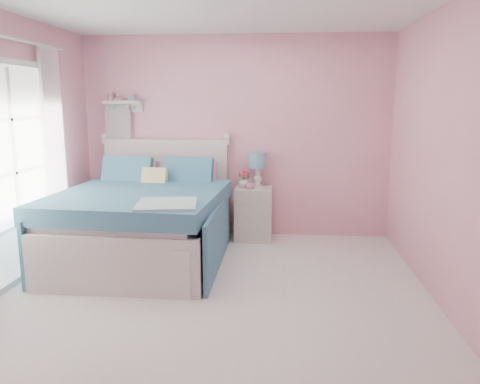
# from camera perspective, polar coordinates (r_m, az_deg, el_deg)

# --- Properties ---
(floor) EXTENTS (4.50, 4.50, 0.00)m
(floor) POSITION_cam_1_polar(r_m,az_deg,el_deg) (4.28, -3.53, -13.29)
(floor) COLOR silver
(floor) RESTS_ON ground
(room_shell) EXTENTS (4.50, 4.50, 4.50)m
(room_shell) POSITION_cam_1_polar(r_m,az_deg,el_deg) (3.91, -3.81, 8.38)
(room_shell) COLOR pink
(room_shell) RESTS_ON floor
(bed) EXTENTS (1.83, 2.24, 1.27)m
(bed) POSITION_cam_1_polar(r_m,az_deg,el_deg) (5.41, -11.49, -3.59)
(bed) COLOR silver
(bed) RESTS_ON floor
(nightstand) EXTENTS (0.47, 0.46, 0.68)m
(nightstand) POSITION_cam_1_polar(r_m,az_deg,el_deg) (6.04, 1.66, -2.62)
(nightstand) COLOR beige
(nightstand) RESTS_ON floor
(table_lamp) EXTENTS (0.22, 0.22, 0.44)m
(table_lamp) POSITION_cam_1_polar(r_m,az_deg,el_deg) (6.01, 2.16, 3.58)
(table_lamp) COLOR white
(table_lamp) RESTS_ON nightstand
(vase) EXTENTS (0.14, 0.14, 0.15)m
(vase) POSITION_cam_1_polar(r_m,az_deg,el_deg) (5.96, 0.49, 1.24)
(vase) COLOR white
(vase) RESTS_ON nightstand
(teacup) EXTENTS (0.13, 0.13, 0.08)m
(teacup) POSITION_cam_1_polar(r_m,az_deg,el_deg) (5.86, 1.22, 0.74)
(teacup) COLOR pink
(teacup) RESTS_ON nightstand
(roses) EXTENTS (0.14, 0.11, 0.12)m
(roses) POSITION_cam_1_polar(r_m,az_deg,el_deg) (5.93, 0.47, 2.32)
(roses) COLOR #C34255
(roses) RESTS_ON vase
(wall_shelf) EXTENTS (0.50, 0.15, 0.25)m
(wall_shelf) POSITION_cam_1_polar(r_m,az_deg,el_deg) (6.40, -14.11, 10.43)
(wall_shelf) COLOR silver
(wall_shelf) RESTS_ON room_shell
(hanging_dress) EXTENTS (0.34, 0.03, 0.72)m
(hanging_dress) POSITION_cam_1_polar(r_m,az_deg,el_deg) (6.42, -14.63, 7.42)
(hanging_dress) COLOR white
(hanging_dress) RESTS_ON room_shell
(french_door) EXTENTS (0.04, 1.32, 2.16)m
(french_door) POSITION_cam_1_polar(r_m,az_deg,el_deg) (5.02, -25.79, 2.04)
(french_door) COLOR silver
(french_door) RESTS_ON floor
(curtain_far) EXTENTS (0.04, 0.40, 2.32)m
(curtain_far) POSITION_cam_1_polar(r_m,az_deg,el_deg) (5.63, -21.61, 4.31)
(curtain_far) COLOR white
(curtain_far) RESTS_ON floor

